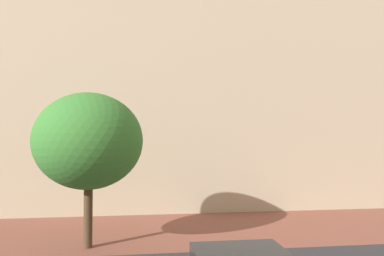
{
  "coord_description": "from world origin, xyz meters",
  "views": [
    {
      "loc": [
        -1.44,
        -1.99,
        4.22
      ],
      "look_at": [
        0.06,
        9.07,
        4.6
      ],
      "focal_mm": 33.81,
      "sensor_mm": 36.0,
      "label": 1
    }
  ],
  "objects": [
    {
      "name": "tree_curb_far",
      "position": [
        -3.57,
        12.78,
        4.19
      ],
      "size": [
        4.27,
        4.27,
        6.12
      ],
      "color": "#4C3823",
      "rests_on": "ground_plane"
    },
    {
      "name": "landmark_building",
      "position": [
        1.66,
        25.66,
        11.53
      ],
      "size": [
        25.16,
        14.37,
        39.49
      ],
      "color": "beige",
      "rests_on": "ground_plane"
    }
  ]
}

